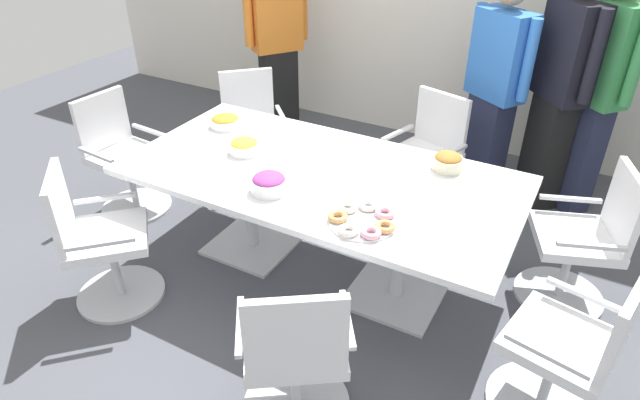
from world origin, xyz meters
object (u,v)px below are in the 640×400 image
object	(u,v)px
donut_platter	(363,220)
person_standing_0	(277,40)
person_standing_3	(595,89)
snack_bowl_candy_mix	(269,183)
office_chair_3	(570,356)
office_chair_6	(252,134)
conference_table	(320,190)
office_chair_0	(123,161)
snack_bowl_chips_orange	(225,121)
person_standing_2	(561,86)
office_chair_5	(425,161)
office_chair_4	(582,246)
person_standing_1	(495,87)
snack_bowl_pretzels	(448,161)
snack_bowl_chips_yellow	(244,146)
office_chair_1	(100,245)
office_chair_2	(295,358)

from	to	relation	value
donut_platter	person_standing_0	bearing A→B (deg)	131.97
person_standing_3	snack_bowl_candy_mix	xyz separation A→B (m)	(-1.47, -2.00, -0.17)
office_chair_3	office_chair_6	size ratio (longest dim) A/B	1.00
conference_table	office_chair_0	xyz separation A→B (m)	(-1.70, -0.03, -0.22)
conference_table	snack_bowl_chips_orange	xyz separation A→B (m)	(-0.91, 0.26, 0.17)
person_standing_2	donut_platter	bearing A→B (deg)	120.55
snack_bowl_chips_orange	office_chair_5	bearing A→B (deg)	33.75
office_chair_4	person_standing_1	size ratio (longest dim) A/B	0.53
office_chair_5	snack_bowl_chips_orange	xyz separation A→B (m)	(-1.23, -0.82, 0.39)
snack_bowl_pretzels	donut_platter	xyz separation A→B (m)	(-0.20, -0.78, -0.04)
snack_bowl_pretzels	snack_bowl_chips_yellow	world-z (taller)	snack_bowl_pretzels
office_chair_3	person_standing_3	distance (m)	2.19
office_chair_0	office_chair_3	xyz separation A→B (m)	(3.27, -0.40, 0.00)
office_chair_5	person_standing_0	distance (m)	1.87
office_chair_6	office_chair_0	bearing A→B (deg)	11.83
office_chair_1	office_chair_3	distance (m)	2.62
snack_bowl_chips_orange	office_chair_6	bearing A→B (deg)	109.27
office_chair_4	snack_bowl_pretzels	size ratio (longest dim) A/B	4.91
office_chair_4	snack_bowl_chips_yellow	distance (m)	2.16
donut_platter	person_standing_2	bearing A→B (deg)	72.07
office_chair_1	office_chair_5	bearing A→B (deg)	101.03
office_chair_1	snack_bowl_candy_mix	xyz separation A→B (m)	(0.88, 0.54, 0.40)
office_chair_1	office_chair_2	world-z (taller)	same
snack_bowl_chips_yellow	donut_platter	world-z (taller)	snack_bowl_chips_yellow
conference_table	office_chair_2	distance (m)	1.17
office_chair_0	office_chair_6	bearing A→B (deg)	150.54
person_standing_2	donut_platter	size ratio (longest dim) A/B	5.03
office_chair_0	person_standing_3	xyz separation A→B (m)	(3.03, 1.70, 0.57)
office_chair_0	office_chair_1	distance (m)	1.09
snack_bowl_candy_mix	snack_bowl_pretzels	bearing A→B (deg)	42.57
office_chair_2	conference_table	bearing A→B (deg)	78.96
office_chair_6	snack_bowl_chips_yellow	bearing A→B (deg)	79.51
office_chair_3	person_standing_1	world-z (taller)	person_standing_1
snack_bowl_candy_mix	donut_platter	world-z (taller)	snack_bowl_candy_mix
office_chair_1	donut_platter	size ratio (longest dim) A/B	2.48
office_chair_1	donut_platter	xyz separation A→B (m)	(1.48, 0.51, 0.36)
person_standing_0	person_standing_1	distance (m)	2.01
office_chair_1	snack_bowl_chips_yellow	xyz separation A→B (m)	(0.47, 0.87, 0.39)
snack_bowl_pretzels	snack_bowl_chips_orange	bearing A→B (deg)	-174.63
conference_table	snack_bowl_chips_orange	bearing A→B (deg)	164.15
office_chair_0	office_chair_5	bearing A→B (deg)	123.60
office_chair_2	person_standing_0	xyz separation A→B (m)	(-1.82, 2.72, 0.55)
office_chair_0	snack_bowl_chips_yellow	xyz separation A→B (m)	(1.15, 0.02, 0.39)
person_standing_3	office_chair_6	bearing A→B (deg)	59.15
person_standing_0	snack_bowl_chips_yellow	world-z (taller)	person_standing_0
office_chair_6	snack_bowl_pretzels	size ratio (longest dim) A/B	4.91
office_chair_5	person_standing_3	distance (m)	1.29
office_chair_3	snack_bowl_pretzels	world-z (taller)	office_chair_3
snack_bowl_pretzels	office_chair_2	bearing A→B (deg)	-98.14
person_standing_1	snack_bowl_pretzels	xyz separation A→B (m)	(0.01, -1.18, -0.08)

